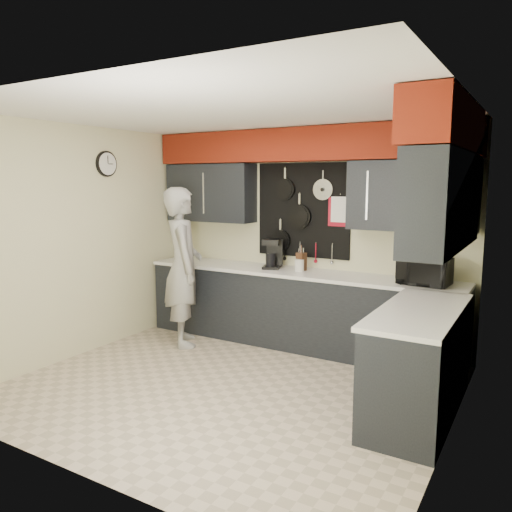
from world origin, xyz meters
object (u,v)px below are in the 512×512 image
Objects in this scene: knife_block at (301,262)px; coffee_maker at (273,253)px; utensil_crock at (299,265)px; person at (183,267)px; microwave at (424,271)px.

knife_block is 0.38m from coffee_maker.
person is at bearing -153.16° from utensil_crock.
coffee_maker reaches higher than knife_block.
person reaches higher than microwave.
knife_block is at bearing -104.59° from person.
person reaches higher than knife_block.
person is (-1.25, -0.63, -0.04)m from utensil_crock.
microwave is 3.53× the size of utensil_crock.
person is at bearing -164.06° from microwave.
utensil_crock is at bearing -80.63° from knife_block.
microwave reaches higher than knife_block.
coffee_maker is (-0.37, -0.03, 0.08)m from knife_block.
person is (-2.70, -0.58, -0.10)m from microwave.
coffee_maker is 0.19× the size of person.
person is (-0.87, -0.65, -0.15)m from coffee_maker.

